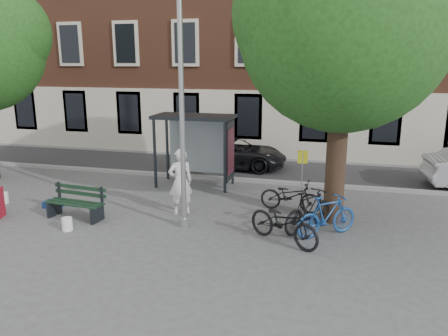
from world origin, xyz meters
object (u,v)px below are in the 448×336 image
bench (76,204)px  car_dark (233,153)px  painter (181,182)px  notice_sign (302,167)px  bike_a (290,196)px  bike_c (284,222)px  bike_d (309,211)px  bus_shelter (205,134)px  bike_b (327,216)px  lamppost (182,128)px

bench → car_dark: size_ratio=0.40×
painter → bench: size_ratio=1.09×
notice_sign → bike_a: bearing=-118.5°
car_dark → painter: bearing=177.6°
bike_c → notice_sign: size_ratio=1.17×
painter → bike_d: (3.82, -0.46, -0.42)m
painter → bike_a: size_ratio=1.07×
bus_shelter → bike_c: bearing=-53.1°
bus_shelter → bike_b: bus_shelter is taller
bike_d → bus_shelter: bearing=-6.4°
bus_shelter → bike_b: 6.02m
bike_b → bench: bearing=54.3°
bike_c → notice_sign: (0.19, 3.05, 0.73)m
bus_shelter → notice_sign: size_ratio=1.58×
bike_a → notice_sign: notice_sign is taller
lamppost → bench: bearing=-177.7°
bike_a → bike_b: 2.07m
lamppost → bus_shelter: bearing=98.4°
bike_b → car_dark: (-4.14, 6.80, 0.08)m
bus_shelter → bench: bus_shelter is taller
bench → bike_b: bearing=9.5°
bench → notice_sign: (6.30, 2.74, 0.86)m
bench → bike_d: 6.70m
bike_d → bench: bearing=41.2°
bike_a → bike_b: bearing=-139.0°
lamppost → bike_a: size_ratio=3.26×
bike_d → bike_a: bearing=-31.0°
bike_d → car_dark: (-3.65, 6.56, 0.06)m
bench → notice_sign: notice_sign is taller
bus_shelter → car_dark: bearing=83.9°
lamppost → bike_a: (2.72, 2.03, -2.29)m
bike_d → notice_sign: size_ratio=1.07×
painter → notice_sign: 3.82m
bike_b → bike_c: 1.28m
bike_b → bike_d: 0.54m
bus_shelter → bike_d: bus_shelter is taller
painter → notice_sign: bearing=171.9°
lamppost → bike_c: 3.61m
bus_shelter → notice_sign: (3.61, -1.50, -0.63)m
bike_d → car_dark: 7.51m
lamppost → bike_b: size_ratio=3.29×
lamppost → bike_d: 4.06m
lamppost → bike_b: lamppost is taller
painter → bike_a: 3.37m
painter → bench: (-2.85, -1.13, -0.58)m
bike_a → car_dark: (-3.00, 5.06, 0.15)m
bike_d → car_dark: car_dark is taller
bench → car_dark: car_dark is taller
lamppost → bike_b: (3.85, 0.30, -2.23)m
painter → bike_b: painter is taller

